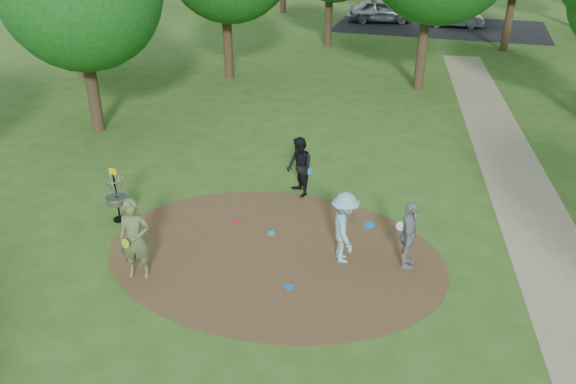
% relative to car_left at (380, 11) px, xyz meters
% --- Properties ---
extents(ground, '(100.00, 100.00, 0.00)m').
position_rel_car_left_xyz_m(ground, '(2.24, -30.32, -0.78)').
color(ground, '#2D5119').
rests_on(ground, ground).
extents(dirt_clearing, '(8.40, 8.40, 0.02)m').
position_rel_car_left_xyz_m(dirt_clearing, '(2.24, -30.32, -0.77)').
color(dirt_clearing, '#47301C').
rests_on(dirt_clearing, ground).
extents(footpath, '(7.55, 39.89, 0.01)m').
position_rel_car_left_xyz_m(footpath, '(8.74, -28.32, -0.77)').
color(footpath, '#8C7A5B').
rests_on(footpath, ground).
extents(parking_lot, '(14.00, 8.00, 0.01)m').
position_rel_car_left_xyz_m(parking_lot, '(4.24, -0.32, -0.77)').
color(parking_lot, black).
rests_on(parking_lot, ground).
extents(player_observer_with_disc, '(0.81, 0.66, 1.96)m').
position_rel_car_left_xyz_m(player_observer_with_disc, '(-0.41, -32.11, 0.20)').
color(player_observer_with_disc, '#59683C').
rests_on(player_observer_with_disc, ground).
extents(player_throwing_with_disc, '(1.22, 1.32, 1.79)m').
position_rel_car_left_xyz_m(player_throwing_with_disc, '(3.93, -30.09, 0.12)').
color(player_throwing_with_disc, '#82B7C2').
rests_on(player_throwing_with_disc, ground).
extents(player_walking_with_disc, '(1.07, 1.09, 1.78)m').
position_rel_car_left_xyz_m(player_walking_with_disc, '(1.97, -27.15, 0.11)').
color(player_walking_with_disc, black).
rests_on(player_walking_with_disc, ground).
extents(player_waiting_with_disc, '(0.57, 1.04, 1.71)m').
position_rel_car_left_xyz_m(player_waiting_with_disc, '(5.40, -29.91, 0.08)').
color(player_waiting_with_disc, gray).
rests_on(player_waiting_with_disc, ground).
extents(disc_ground_cyan, '(0.22, 0.22, 0.02)m').
position_rel_car_left_xyz_m(disc_ground_cyan, '(1.91, -29.50, -0.75)').
color(disc_ground_cyan, '#1791BE').
rests_on(disc_ground_cyan, dirt_clearing).
extents(disc_ground_blue, '(0.22, 0.22, 0.02)m').
position_rel_car_left_xyz_m(disc_ground_blue, '(3.02, -31.54, -0.75)').
color(disc_ground_blue, blue).
rests_on(disc_ground_blue, dirt_clearing).
extents(disc_ground_red, '(0.22, 0.22, 0.02)m').
position_rel_car_left_xyz_m(disc_ground_red, '(0.84, -29.24, -0.75)').
color(disc_ground_red, red).
rests_on(disc_ground_red, dirt_clearing).
extents(car_left, '(4.86, 2.82, 1.56)m').
position_rel_car_left_xyz_m(car_left, '(0.00, 0.00, 0.00)').
color(car_left, '#A9ADB1').
rests_on(car_left, ground).
extents(car_right, '(3.95, 1.68, 1.27)m').
position_rel_car_left_xyz_m(car_right, '(5.15, -0.12, -0.14)').
color(car_right, '#95989B').
rests_on(car_right, ground).
extents(disc_golf_basket, '(0.63, 0.63, 1.54)m').
position_rel_car_left_xyz_m(disc_golf_basket, '(-2.26, -30.02, 0.10)').
color(disc_golf_basket, black).
rests_on(disc_golf_basket, ground).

